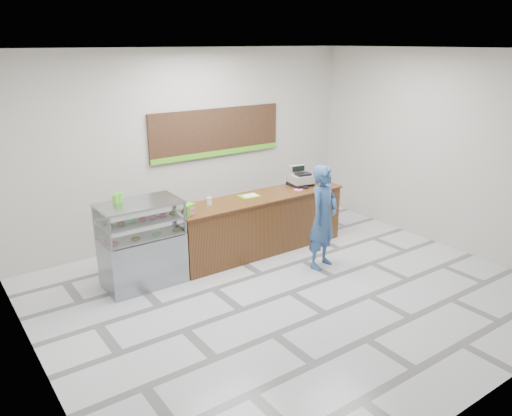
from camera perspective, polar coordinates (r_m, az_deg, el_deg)
floor at (r=7.64m, az=3.96°, el=-9.59°), size 7.00×7.00×0.00m
back_wall at (r=9.43m, az=-7.48°, el=7.09°), size 7.00×0.00×7.00m
ceiling at (r=6.74m, az=4.65°, el=17.65°), size 7.00×7.00×0.00m
sales_counter at (r=8.86m, az=0.46°, el=-1.81°), size 3.26×0.76×1.03m
display_case at (r=7.80m, az=-12.91°, el=-3.96°), size 1.22×0.72×1.33m
menu_board at (r=9.63m, az=-4.49°, el=8.53°), size 2.80×0.06×0.90m
cash_register at (r=9.37m, az=5.04°, el=3.42°), size 0.45×0.46×0.36m
card_terminal at (r=9.20m, az=5.51°, el=2.36°), size 0.12×0.16×0.04m
serving_tray at (r=8.66m, az=-0.79°, el=1.37°), size 0.37×0.28×0.02m
napkin_box at (r=7.88m, az=-8.17°, el=-0.16°), size 0.17×0.17×0.13m
straw_cup at (r=8.24m, az=-5.38°, el=0.77°), size 0.09×0.09×0.13m
promo_box at (r=7.78m, az=-7.80°, el=-0.21°), size 0.24×0.20×0.18m
donut_decal at (r=9.10m, az=4.84°, el=2.09°), size 0.17×0.17×0.00m
green_cup_left at (r=7.61m, az=-15.73°, el=1.01°), size 0.09×0.09×0.14m
green_cup_right at (r=7.66m, az=-15.34°, el=1.20°), size 0.09×0.09×0.14m
customer at (r=8.21m, az=7.70°, el=-1.05°), size 0.72×0.58×1.74m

